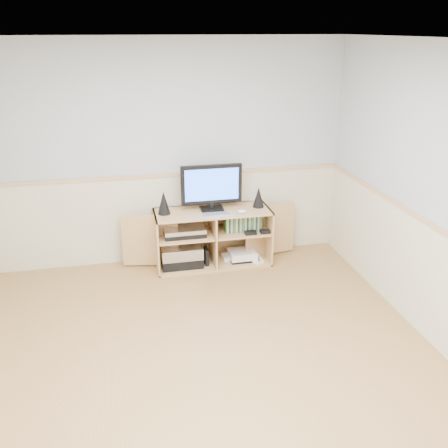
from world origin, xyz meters
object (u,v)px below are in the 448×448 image
(monitor, at_px, (211,186))
(game_consoles, at_px, (241,255))
(keyboard, at_px, (216,215))
(media_cabinet, at_px, (212,235))

(monitor, relative_size, game_consoles, 1.53)
(keyboard, bearing_deg, game_consoles, 18.85)
(monitor, height_order, keyboard, monitor)
(monitor, distance_m, game_consoles, 0.93)
(media_cabinet, height_order, keyboard, keyboard)
(media_cabinet, distance_m, game_consoles, 0.43)
(game_consoles, bearing_deg, monitor, 169.78)
(monitor, bearing_deg, media_cabinet, 90.00)
(monitor, xyz_separation_m, game_consoles, (0.34, -0.06, -0.86))
(keyboard, xyz_separation_m, game_consoles, (0.33, 0.13, -0.59))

